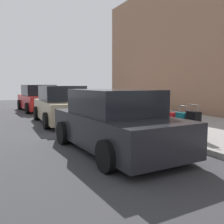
{
  "coord_description": "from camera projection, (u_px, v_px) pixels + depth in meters",
  "views": [
    {
      "loc": [
        -8.72,
        4.62,
        1.69
      ],
      "look_at": [
        -0.3,
        0.5,
        0.64
      ],
      "focal_mm": 40.29,
      "sensor_mm": 36.0,
      "label": 1
    }
  ],
  "objects": [
    {
      "name": "ground_plane",
      "position": [
        120.0,
        127.0,
        9.99
      ],
      "size": [
        40.0,
        40.0,
        0.0
      ],
      "primitive_type": "plane",
      "color": "#333335"
    },
    {
      "name": "sidewalk_curb",
      "position": [
        170.0,
        121.0,
        11.07
      ],
      "size": [
        18.0,
        5.0,
        0.14
      ],
      "primitive_type": "cube",
      "color": "gray",
      "rests_on": "ground_plane"
    },
    {
      "name": "suitcase_black_0",
      "position": [
        193.0,
        125.0,
        7.17
      ],
      "size": [
        0.4,
        0.23,
        0.98
      ],
      "color": "black",
      "rests_on": "sidewalk_curb"
    },
    {
      "name": "suitcase_teal_1",
      "position": [
        182.0,
        124.0,
        7.62
      ],
      "size": [
        0.36,
        0.25,
        0.91
      ],
      "color": "#0F606B",
      "rests_on": "sidewalk_curb"
    },
    {
      "name": "suitcase_red_2",
      "position": [
        172.0,
        122.0,
        8.04
      ],
      "size": [
        0.36,
        0.19,
        0.7
      ],
      "color": "red",
      "rests_on": "sidewalk_curb"
    },
    {
      "name": "suitcase_navy_3",
      "position": [
        160.0,
        121.0,
        8.46
      ],
      "size": [
        0.45,
        0.25,
        0.93
      ],
      "color": "navy",
      "rests_on": "sidewalk_curb"
    },
    {
      "name": "suitcase_silver_4",
      "position": [
        153.0,
        119.0,
        9.0
      ],
      "size": [
        0.44,
        0.19,
        0.87
      ],
      "color": "#9EA0A8",
      "rests_on": "sidewalk_curb"
    },
    {
      "name": "suitcase_maroon_5",
      "position": [
        146.0,
        116.0,
        9.46
      ],
      "size": [
        0.36,
        0.27,
        0.92
      ],
      "color": "maroon",
      "rests_on": "sidewalk_curb"
    },
    {
      "name": "suitcase_olive_6",
      "position": [
        138.0,
        117.0,
        9.86
      ],
      "size": [
        0.4,
        0.21,
        0.74
      ],
      "color": "#59601E",
      "rests_on": "sidewalk_curb"
    },
    {
      "name": "suitcase_black_7",
      "position": [
        130.0,
        114.0,
        10.31
      ],
      "size": [
        0.44,
        0.27,
        0.67
      ],
      "color": "black",
      "rests_on": "sidewalk_curb"
    },
    {
      "name": "suitcase_teal_8",
      "position": [
        125.0,
        112.0,
        10.87
      ],
      "size": [
        0.5,
        0.23,
        0.79
      ],
      "color": "#0F606B",
      "rests_on": "sidewalk_curb"
    },
    {
      "name": "suitcase_red_9",
      "position": [
        118.0,
        112.0,
        11.33
      ],
      "size": [
        0.37,
        0.27,
        0.92
      ],
      "color": "red",
      "rests_on": "sidewalk_curb"
    },
    {
      "name": "suitcase_navy_10",
      "position": [
        114.0,
        110.0,
        11.75
      ],
      "size": [
        0.36,
        0.21,
        0.78
      ],
      "color": "navy",
      "rests_on": "sidewalk_curb"
    },
    {
      "name": "suitcase_silver_11",
      "position": [
        110.0,
        109.0,
        12.25
      ],
      "size": [
        0.49,
        0.24,
        0.94
      ],
      "color": "#9EA0A8",
      "rests_on": "sidewalk_curb"
    },
    {
      "name": "fire_hydrant",
      "position": [
        101.0,
        106.0,
        13.1
      ],
      "size": [
        0.39,
        0.21,
        0.78
      ],
      "color": "#99999E",
      "rests_on": "sidewalk_curb"
    },
    {
      "name": "bollard_post",
      "position": [
        94.0,
        105.0,
        13.5
      ],
      "size": [
        0.14,
        0.14,
        0.83
      ],
      "primitive_type": "cylinder",
      "color": "brown",
      "rests_on": "sidewalk_curb"
    },
    {
      "name": "parked_car_charcoal_0",
      "position": [
        114.0,
        122.0,
        6.33
      ],
      "size": [
        4.33,
        2.22,
        1.55
      ],
      "color": "black",
      "rests_on": "ground_plane"
    },
    {
      "name": "parked_car_beige_1",
      "position": [
        61.0,
        106.0,
        10.93
      ],
      "size": [
        4.34,
        2.07,
        1.62
      ],
      "color": "tan",
      "rests_on": "ground_plane"
    },
    {
      "name": "parked_car_red_2",
      "position": [
        39.0,
        99.0,
        15.95
      ],
      "size": [
        4.47,
        2.27,
        1.64
      ],
      "color": "#AD1619",
      "rests_on": "ground_plane"
    }
  ]
}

